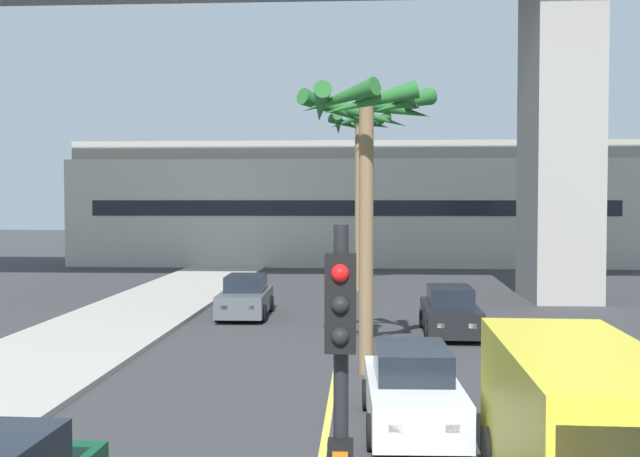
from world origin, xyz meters
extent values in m
cube|color=#DBCC4C|center=(0.00, 24.00, 0.00)|extent=(0.14, 56.00, 0.01)
cube|color=gray|center=(9.31, 35.56, 7.14)|extent=(2.80, 4.40, 14.28)
cube|color=beige|center=(0.00, 54.03, 3.53)|extent=(37.72, 8.00, 7.06)
cube|color=#9C998D|center=(0.00, 54.03, 7.66)|extent=(36.97, 7.20, 1.20)
cube|color=black|center=(0.00, 50.01, 3.88)|extent=(33.95, 0.04, 1.00)
cube|color=white|center=(1.64, 16.30, 0.58)|extent=(1.82, 4.15, 0.80)
cube|color=black|center=(1.64, 16.45, 1.26)|extent=(1.45, 2.09, 0.60)
cube|color=#F2EDCC|center=(2.17, 14.30, 0.63)|extent=(0.24, 0.09, 0.14)
cube|color=#F2EDCC|center=(1.24, 14.27, 0.63)|extent=(0.24, 0.09, 0.14)
cylinder|color=black|center=(2.49, 15.05, 0.32)|extent=(0.24, 0.65, 0.64)
cylinder|color=black|center=(0.87, 15.00, 0.32)|extent=(0.24, 0.65, 0.64)
cylinder|color=black|center=(2.41, 17.59, 0.32)|extent=(0.24, 0.65, 0.64)
cylinder|color=black|center=(0.80, 17.54, 0.32)|extent=(0.24, 0.65, 0.64)
cube|color=black|center=(3.54, 26.48, 0.58)|extent=(1.77, 4.13, 0.80)
cube|color=black|center=(3.55, 26.63, 1.26)|extent=(1.43, 2.07, 0.60)
cube|color=#F2EDCC|center=(3.98, 24.47, 0.63)|extent=(0.24, 0.08, 0.14)
cube|color=#F2EDCC|center=(3.04, 24.48, 0.63)|extent=(0.24, 0.08, 0.14)
cylinder|color=black|center=(4.33, 25.20, 0.32)|extent=(0.23, 0.64, 0.64)
cylinder|color=black|center=(2.72, 25.23, 0.32)|extent=(0.23, 0.64, 0.64)
cylinder|color=black|center=(4.37, 27.74, 0.32)|extent=(0.23, 0.64, 0.64)
cylinder|color=black|center=(2.76, 27.77, 0.32)|extent=(0.23, 0.64, 0.64)
cube|color=#4C5156|center=(-3.73, 29.85, 0.58)|extent=(1.78, 4.13, 0.80)
cube|color=black|center=(-3.73, 30.00, 1.26)|extent=(1.43, 2.08, 0.60)
cube|color=#F2EDCC|center=(-3.22, 27.85, 0.63)|extent=(0.24, 0.08, 0.14)
cube|color=#F2EDCC|center=(-4.16, 27.83, 0.63)|extent=(0.24, 0.08, 0.14)
cylinder|color=black|center=(-2.89, 28.60, 0.32)|extent=(0.23, 0.64, 0.64)
cylinder|color=black|center=(-4.51, 28.56, 0.32)|extent=(0.23, 0.64, 0.64)
cylinder|color=black|center=(-2.94, 31.14, 0.32)|extent=(0.23, 0.64, 0.64)
cylinder|color=black|center=(-4.56, 31.11, 0.32)|extent=(0.23, 0.64, 0.64)
cube|color=yellow|center=(3.66, 12.36, 1.31)|extent=(2.14, 5.25, 2.10)
cylinder|color=black|center=(4.66, 13.89, 0.38)|extent=(0.28, 0.77, 0.76)
cylinder|color=black|center=(2.76, 13.95, 0.38)|extent=(0.28, 0.77, 0.76)
cube|color=black|center=(0.52, 7.72, 3.60)|extent=(0.24, 0.20, 0.76)
sphere|color=red|center=(0.52, 7.62, 3.84)|extent=(0.14, 0.14, 0.14)
sphere|color=black|center=(0.52, 7.62, 3.60)|extent=(0.14, 0.14, 0.14)
sphere|color=black|center=(0.52, 7.62, 3.36)|extent=(0.14, 0.14, 0.14)
cube|color=black|center=(0.52, 7.74, 2.40)|extent=(0.20, 0.16, 0.24)
cylinder|color=brown|center=(0.53, 38.24, 4.12)|extent=(0.44, 0.44, 8.23)
sphere|color=#236028|center=(0.53, 38.24, 8.38)|extent=(0.60, 0.60, 0.60)
cone|color=#236028|center=(1.56, 38.26, 8.13)|extent=(0.48, 2.13, 0.92)
cone|color=#236028|center=(1.15, 39.07, 8.14)|extent=(1.96, 1.63, 0.91)
cone|color=#236028|center=(-0.06, 39.10, 8.13)|extent=(2.00, 1.56, 0.91)
cone|color=#236028|center=(-0.51, 38.22, 8.01)|extent=(0.47, 2.11, 1.11)
cone|color=#236028|center=(0.03, 37.32, 8.11)|extent=(2.07, 1.40, 0.95)
cone|color=#236028|center=(1.05, 37.34, 8.10)|extent=(2.05, 1.45, 0.98)
cylinder|color=brown|center=(0.77, 20.82, 3.43)|extent=(0.37, 0.37, 6.85)
sphere|color=#236028|center=(0.77, 20.82, 7.00)|extent=(0.60, 0.60, 0.60)
cone|color=#236028|center=(1.91, 20.93, 6.78)|extent=(0.66, 2.36, 0.87)
cone|color=#236028|center=(1.65, 21.56, 6.72)|extent=(1.83, 2.07, 0.97)
cone|color=#236028|center=(0.74, 21.97, 6.67)|extent=(2.33, 0.50, 1.06)
cone|color=#236028|center=(-0.06, 21.60, 6.76)|extent=(1.91, 2.00, 0.92)
cone|color=#236028|center=(-0.37, 20.71, 6.74)|extent=(0.67, 2.36, 0.94)
cone|color=#236028|center=(0.07, 19.92, 6.80)|extent=(2.12, 1.77, 0.84)
cone|color=#236028|center=(0.85, 19.68, 6.71)|extent=(2.35, 0.59, 1.00)
cone|color=#236028|center=(1.65, 20.10, 6.71)|extent=(1.82, 2.07, 1.00)
camera|label=1|loc=(0.69, 1.98, 4.39)|focal=42.07mm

